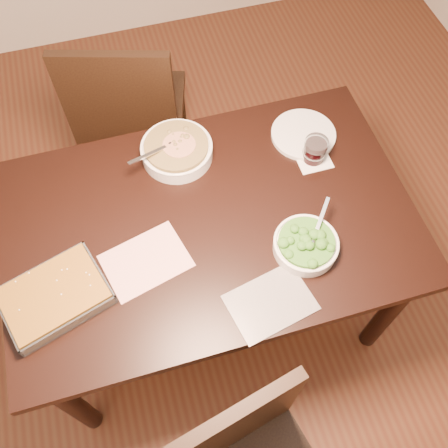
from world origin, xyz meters
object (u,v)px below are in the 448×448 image
wine_tumbler (315,150)px  dinner_plate (303,134)px  baking_dish (55,296)px  chair_far (129,111)px  stew_bowl (177,150)px  table (210,233)px  broccoli_bowl (306,244)px

wine_tumbler → dinner_plate: bearing=87.9°
baking_dish → chair_far: 1.01m
stew_bowl → table: bearing=-82.5°
table → stew_bowl: stew_bowl is taller
stew_bowl → baking_dish: (-0.49, -0.44, -0.01)m
broccoli_bowl → baking_dish: bearing=176.6°
baking_dish → dinner_plate: 1.05m
table → chair_far: size_ratio=1.44×
chair_far → broccoli_bowl: bearing=131.4°
dinner_plate → chair_far: 0.82m
stew_bowl → chair_far: size_ratio=0.28×
broccoli_bowl → stew_bowl: bearing=122.5°
stew_bowl → baking_dish: bearing=-138.0°
dinner_plate → chair_far: size_ratio=0.25×
baking_dish → stew_bowl: bearing=24.6°
stew_bowl → baking_dish: stew_bowl is taller
baking_dish → wine_tumbler: 1.01m
wine_tumbler → baking_dish: bearing=-163.2°
table → wine_tumbler: wine_tumbler is taller
broccoli_bowl → dinner_plate: bearing=69.8°
baking_dish → dinner_plate: (0.97, 0.40, -0.02)m
stew_bowl → chair_far: bearing=105.1°
table → dinner_plate: 0.52m
stew_bowl → wine_tumbler: 0.50m
baking_dish → wine_tumbler: (0.97, 0.29, 0.03)m
table → baking_dish: 0.56m
stew_bowl → baking_dish: 0.66m
wine_tumbler → broccoli_bowl: bearing=-115.5°
dinner_plate → stew_bowl: bearing=175.3°
table → baking_dish: bearing=-164.4°
stew_bowl → broccoli_bowl: 0.58m
table → baking_dish: size_ratio=3.83×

